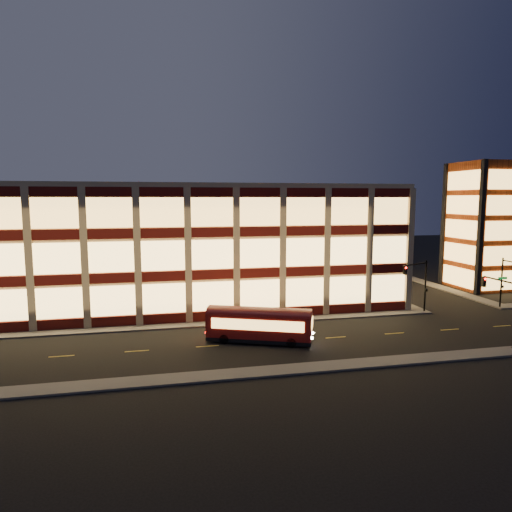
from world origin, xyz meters
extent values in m
plane|color=black|center=(0.00, 0.00, 0.00)|extent=(200.00, 200.00, 0.00)
cube|color=#514F4C|center=(-3.00, 1.00, 0.07)|extent=(54.00, 2.00, 0.15)
cube|color=#514F4C|center=(23.00, 17.00, 0.07)|extent=(2.00, 30.00, 0.15)
cube|color=#514F4C|center=(34.00, 17.00, 0.07)|extent=(2.00, 30.00, 0.15)
cube|color=#514F4C|center=(0.00, -13.00, 0.07)|extent=(100.00, 2.00, 0.15)
cube|color=tan|center=(-3.00, 17.00, 7.00)|extent=(50.00, 30.00, 14.00)
cube|color=tan|center=(-3.00, 17.00, 14.25)|extent=(50.40, 30.40, 0.50)
cube|color=#470C0A|center=(-3.00, 1.88, 0.65)|extent=(50.10, 0.25, 1.00)
cube|color=#FFC96B|center=(-3.00, 1.90, 2.75)|extent=(49.00, 0.20, 3.00)
cube|color=#470C0A|center=(22.12, 17.00, 0.65)|extent=(0.25, 30.10, 1.00)
cube|color=#FFC96B|center=(22.10, 17.00, 2.75)|extent=(0.20, 29.00, 3.00)
cube|color=#470C0A|center=(-3.00, 1.88, 5.05)|extent=(50.10, 0.25, 1.00)
cube|color=#FFC96B|center=(-3.00, 1.90, 7.15)|extent=(49.00, 0.20, 3.00)
cube|color=#470C0A|center=(22.12, 17.00, 5.05)|extent=(0.25, 30.10, 1.00)
cube|color=#FFC96B|center=(22.10, 17.00, 7.15)|extent=(0.20, 29.00, 3.00)
cube|color=#470C0A|center=(-3.00, 1.88, 9.45)|extent=(50.10, 0.25, 1.00)
cube|color=#FFC96B|center=(-3.00, 1.90, 11.55)|extent=(49.00, 0.20, 3.00)
cube|color=#470C0A|center=(22.12, 17.00, 9.45)|extent=(0.25, 30.10, 1.00)
cube|color=#FFC96B|center=(22.10, 17.00, 11.55)|extent=(0.20, 29.00, 3.00)
cube|color=#8C3814|center=(40.00, 12.00, 9.00)|extent=(8.00, 8.00, 18.00)
cube|color=black|center=(36.00, 8.00, 9.00)|extent=(0.60, 0.60, 18.00)
cube|color=black|center=(36.00, 16.00, 9.00)|extent=(0.60, 0.60, 18.00)
cube|color=black|center=(44.00, 16.00, 9.00)|extent=(0.60, 0.60, 18.00)
cube|color=#FFBC59|center=(40.00, 7.92, 1.80)|extent=(6.60, 0.16, 2.60)
cube|color=#FFBC59|center=(35.92, 12.00, 1.80)|extent=(0.16, 6.60, 2.60)
cube|color=#FFBC59|center=(40.00, 7.92, 5.20)|extent=(6.60, 0.16, 2.60)
cube|color=#FFBC59|center=(35.92, 12.00, 5.20)|extent=(0.16, 6.60, 2.60)
cube|color=#FFBC59|center=(40.00, 7.92, 8.60)|extent=(6.60, 0.16, 2.60)
cube|color=#FFBC59|center=(35.92, 12.00, 8.60)|extent=(0.16, 6.60, 2.60)
cube|color=#FFBC59|center=(40.00, 7.92, 12.00)|extent=(6.60, 0.16, 2.60)
cube|color=#FFBC59|center=(35.92, 12.00, 12.00)|extent=(0.16, 6.60, 2.60)
cube|color=#FFBC59|center=(40.00, 7.92, 15.40)|extent=(6.60, 0.16, 2.60)
cube|color=#FFBC59|center=(35.92, 12.00, 15.40)|extent=(0.16, 6.60, 2.60)
cylinder|color=black|center=(23.50, 0.80, 3.00)|extent=(0.18, 0.18, 6.00)
cylinder|color=black|center=(21.75, 0.05, 5.70)|extent=(3.56, 1.63, 0.14)
cube|color=black|center=(20.00, -0.70, 5.20)|extent=(0.32, 0.32, 0.95)
sphere|color=#FF0C05|center=(20.00, -0.88, 5.50)|extent=(0.20, 0.20, 0.20)
cube|color=black|center=(23.50, 0.60, 2.60)|extent=(0.25, 0.18, 0.28)
cylinder|color=black|center=(33.50, 0.80, 3.00)|extent=(0.18, 0.18, 6.00)
cube|color=black|center=(33.50, 0.60, 2.60)|extent=(0.25, 0.18, 0.28)
cube|color=#0C7226|center=(33.50, 0.65, 3.60)|extent=(1.20, 0.06, 0.28)
cylinder|color=black|center=(23.50, -10.50, 5.70)|extent=(0.14, 4.00, 0.14)
cube|color=black|center=(23.50, -8.50, 5.20)|extent=(0.32, 0.32, 0.95)
sphere|color=#FF0C05|center=(23.50, -8.68, 5.50)|extent=(0.20, 0.20, 0.20)
cube|color=maroon|center=(2.74, -5.74, 1.60)|extent=(9.58, 5.77, 2.16)
cube|color=black|center=(2.74, -5.74, 0.33)|extent=(9.58, 5.77, 0.33)
cylinder|color=black|center=(-0.43, -5.55, 0.42)|extent=(0.89, 0.58, 0.85)
cylinder|color=black|center=(0.36, -3.64, 0.42)|extent=(0.89, 0.58, 0.85)
cylinder|color=black|center=(5.12, -7.85, 0.42)|extent=(0.89, 0.58, 0.85)
cylinder|color=black|center=(5.92, -5.94, 0.42)|extent=(0.89, 0.58, 0.85)
cube|color=#FFBC59|center=(2.28, -6.86, 1.88)|extent=(7.66, 3.22, 0.94)
cube|color=#FFBC59|center=(3.20, -4.63, 1.88)|extent=(7.66, 3.22, 0.94)
camera|label=1|loc=(-6.08, -44.69, 12.85)|focal=32.00mm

